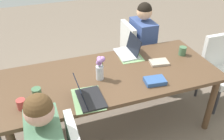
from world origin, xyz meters
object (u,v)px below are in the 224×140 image
Objects in this scene: chair_head_left_right_near at (221,67)px; laptop_far_left_near at (88,96)px; book_red_cover at (159,62)px; laptop_near_left_mid at (129,51)px; coffee_mug_near_left at (21,104)px; person_near_left_mid at (142,50)px; book_blue_cover at (155,81)px; coffee_mug_centre_left at (37,93)px; coffee_mug_near_right at (182,51)px; dining_table at (112,80)px; flower_vase at (100,68)px; chair_near_left_mid at (135,50)px.

chair_head_left_right_near is 1.87m from laptop_far_left_near.
chair_head_left_right_near is 0.94m from book_red_cover.
laptop_near_left_mid is 3.50× the size of coffee_mug_near_left.
person_near_left_mid reaches higher than chair_head_left_right_near.
laptop_near_left_mid is 1.60× the size of book_blue_cover.
laptop_far_left_near reaches higher than coffee_mug_centre_left.
chair_head_left_right_near is at bearing -168.84° from laptop_far_left_near.
coffee_mug_near_left is 1.83m from coffee_mug_near_right.
dining_table is at bearing 1.37° from chair_head_left_right_near.
laptop_far_left_near is (0.67, 0.65, -0.00)m from laptop_near_left_mid.
coffee_mug_near_right is at bearing -160.89° from laptop_far_left_near.
person_near_left_mid is at bearing -133.35° from dining_table.
coffee_mug_centre_left is (0.76, 0.14, 0.12)m from dining_table.
flower_vase is 2.45× the size of coffee_mug_centre_left.
chair_near_left_mid is 1.71m from coffee_mug_centre_left.
person_near_left_mid is 1.12m from book_blue_cover.
coffee_mug_centre_left is (1.66, 0.25, 0.00)m from coffee_mug_near_right.
coffee_mug_centre_left is 0.52× the size of book_red_cover.
dining_table is 0.48m from laptop_far_left_near.
laptop_near_left_mid is at bearing -134.40° from dining_table.
person_near_left_mid is at bearing -148.34° from coffee_mug_near_left.
book_blue_cover is at bearing 140.63° from dining_table.
person_near_left_mid is 0.62m from laptop_near_left_mid.
dining_table is 0.92m from coffee_mug_near_right.
coffee_mug_centre_left reaches higher than coffee_mug_near_right.
dining_table is 24.17× the size of coffee_mug_near_left.
flower_vase is 0.71m from book_red_cover.
coffee_mug_centre_left is 1.33m from book_red_cover.
dining_table is at bearing 6.93° from coffee_mug_near_right.
dining_table is at bearing 45.60° from laptop_near_left_mid.
book_red_cover is at bearing 13.18° from coffee_mug_near_right.
chair_head_left_right_near reaches higher than coffee_mug_near_right.
laptop_far_left_near is at bearing 11.16° from chair_head_left_right_near.
laptop_far_left_near is 0.69m from book_blue_cover.
laptop_far_left_near is (0.97, 1.13, 0.29)m from chair_near_left_mid.
person_near_left_mid is at bearing -43.09° from chair_head_left_right_near.
laptop_near_left_mid reaches higher than book_blue_cover.
flower_vase reaches higher than laptop_far_left_near.
coffee_mug_near_left is 0.91× the size of coffee_mug_near_right.
flower_vase reaches higher than chair_near_left_mid.
book_blue_cover is (0.56, 0.39, -0.03)m from coffee_mug_near_right.
dining_table is 0.57m from book_red_cover.
laptop_near_left_mid is 1.00× the size of laptop_far_left_near.
book_red_cover is at bearing -172.66° from coffee_mug_centre_left.
book_red_cover is at bearing -118.44° from book_blue_cover.
coffee_mug_centre_left reaches higher than dining_table.
person_near_left_mid is 1.90m from coffee_mug_near_left.
flower_vase is 0.79× the size of laptop_far_left_near.
chair_head_left_right_near is 2.25m from coffee_mug_centre_left.
chair_head_left_right_near is at bearing -175.49° from coffee_mug_centre_left.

